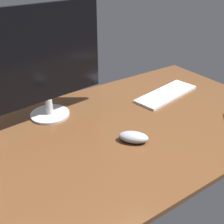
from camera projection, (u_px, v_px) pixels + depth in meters
desk at (128, 127)px, 119.30cm from camera, size 140.00×84.00×2.00cm
monitor at (43, 60)px, 113.63cm from camera, size 53.75×17.24×47.33cm
keyboard at (166, 94)px, 143.82cm from camera, size 38.12×18.69×1.29cm
computer_mouse at (134, 137)px, 107.57cm from camera, size 12.23×12.54×3.97cm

